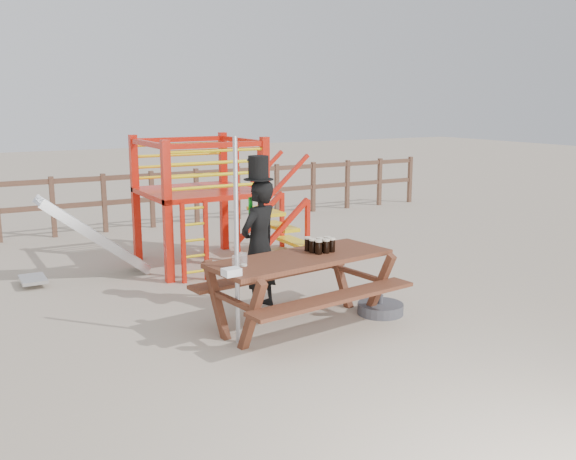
% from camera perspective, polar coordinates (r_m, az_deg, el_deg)
% --- Properties ---
extents(ground, '(60.00, 60.00, 0.00)m').
position_cam_1_polar(ground, '(7.53, 1.15, -9.18)').
color(ground, tan).
rests_on(ground, ground).
extents(back_fence, '(15.09, 0.09, 1.20)m').
position_cam_1_polar(back_fence, '(13.68, -14.01, 3.06)').
color(back_fence, brown).
rests_on(back_fence, ground).
extents(playground_fort, '(4.71, 1.84, 2.10)m').
position_cam_1_polar(playground_fort, '(10.45, -8.32, 2.64)').
color(playground_fort, red).
rests_on(playground_fort, ground).
extents(picnic_table, '(2.40, 1.80, 0.86)m').
position_cam_1_polar(picnic_table, '(7.60, 1.14, -4.67)').
color(picnic_table, brown).
rests_on(picnic_table, ground).
extents(man_with_hat, '(0.72, 0.62, 1.98)m').
position_cam_1_polar(man_with_hat, '(8.19, -2.59, -1.01)').
color(man_with_hat, black).
rests_on(man_with_hat, ground).
extents(metal_pole, '(0.05, 0.05, 2.29)m').
position_cam_1_polar(metal_pole, '(6.96, -4.59, -1.10)').
color(metal_pole, '#B2B2B7').
rests_on(metal_pole, ground).
extents(parasol_base, '(0.58, 0.58, 0.25)m').
position_cam_1_polar(parasol_base, '(8.25, 8.21, -6.92)').
color(parasol_base, '#3D3D42').
rests_on(parasol_base, ground).
extents(paper_bag, '(0.19, 0.16, 0.08)m').
position_cam_1_polar(paper_bag, '(6.71, -5.05, -3.74)').
color(paper_bag, white).
rests_on(paper_bag, picnic_table).
extents(stout_pints, '(0.31, 0.29, 0.17)m').
position_cam_1_polar(stout_pints, '(7.72, 2.91, -1.34)').
color(stout_pints, black).
rests_on(stout_pints, picnic_table).
extents(empty_glasses, '(0.20, 0.15, 0.15)m').
position_cam_1_polar(empty_glasses, '(7.03, -4.31, -2.78)').
color(empty_glasses, silver).
rests_on(empty_glasses, picnic_table).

